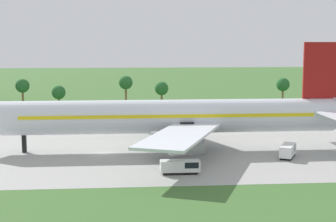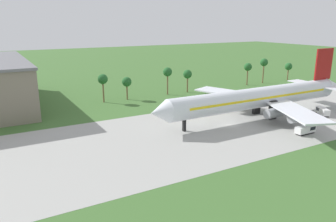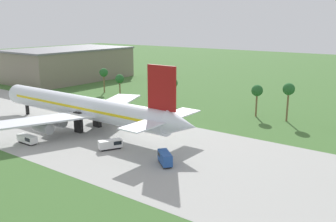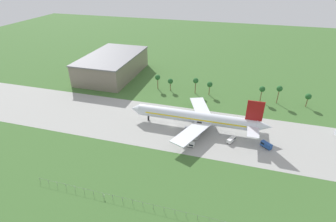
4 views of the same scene
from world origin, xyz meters
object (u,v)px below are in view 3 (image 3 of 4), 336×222
fuel_truck (28,139)px  terminal_building (69,64)px  baggage_tug (165,158)px  jet_airliner (84,107)px  catering_van (111,144)px

fuel_truck → terminal_building: 107.26m
baggage_tug → terminal_building: 130.14m
jet_airliner → fuel_truck: size_ratio=12.44×
baggage_tug → terminal_building: (-112.34, 65.37, 6.55)m
fuel_truck → catering_van: (19.52, 9.43, 0.09)m
catering_van → jet_airliner: bearing=156.7°
catering_van → fuel_truck: bearing=-154.2°
jet_airliner → baggage_tug: bearing=-13.2°
jet_airliner → baggage_tug: 35.81m
baggage_tug → jet_airliner: bearing=166.8°
jet_airliner → terminal_building: bearing=143.6°
jet_airliner → fuel_truck: (-1.08, -17.39, -5.07)m
jet_airliner → fuel_truck: jet_airliner is taller
baggage_tug → terminal_building: size_ratio=0.09×
baggage_tug → catering_van: (-16.11, 0.15, -0.25)m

